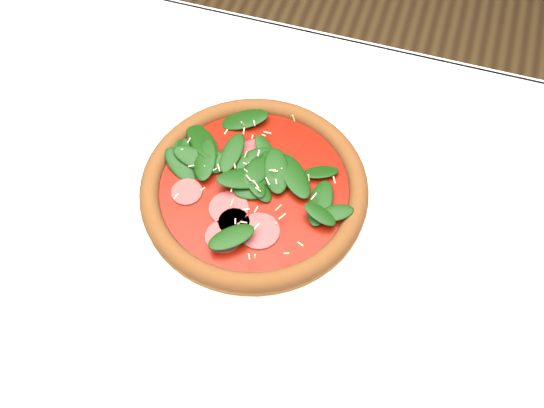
% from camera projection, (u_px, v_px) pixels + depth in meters
% --- Properties ---
extents(ground, '(6.00, 6.00, 0.00)m').
position_uv_depth(ground, '(235.00, 387.00, 1.42)').
color(ground, brown).
rests_on(ground, ground).
extents(dining_table, '(1.21, 0.81, 0.75)m').
position_uv_depth(dining_table, '(212.00, 265.00, 0.87)').
color(dining_table, white).
rests_on(dining_table, ground).
extents(plate, '(0.35, 0.35, 0.01)m').
position_uv_depth(plate, '(254.00, 194.00, 0.81)').
color(plate, white).
rests_on(plate, dining_table).
extents(pizza, '(0.36, 0.36, 0.04)m').
position_uv_depth(pizza, '(254.00, 186.00, 0.79)').
color(pizza, '#A26D27').
rests_on(pizza, plate).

